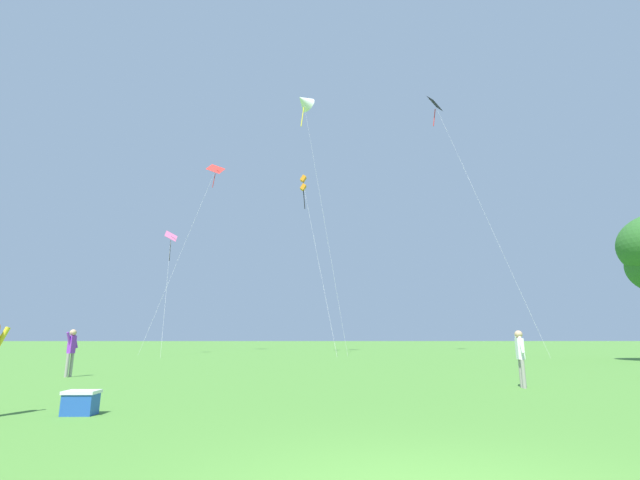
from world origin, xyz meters
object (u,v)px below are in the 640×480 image
(kite_red_high, at_px, (213,175))
(person_in_red_shirt, at_px, (71,348))
(person_in_blue_jacket, at_px, (520,353))
(picnic_cooler, at_px, (81,402))
(kite_pink_low, at_px, (170,243))
(kite_white_distant, at_px, (304,102))
(kite_black_large, at_px, (437,112))
(kite_orange_box, at_px, (303,184))

(kite_red_high, relative_size, person_in_red_shirt, 12.34)
(person_in_blue_jacket, relative_size, person_in_red_shirt, 0.94)
(person_in_blue_jacket, bearing_deg, person_in_red_shirt, 165.56)
(person_in_blue_jacket, relative_size, picnic_cooler, 2.70)
(kite_pink_low, height_order, person_in_red_shirt, kite_pink_low)
(kite_white_distant, bearing_deg, person_in_red_shirt, -108.68)
(kite_black_large, height_order, person_in_red_shirt, kite_black_large)
(picnic_cooler, bearing_deg, kite_pink_low, 105.81)
(person_in_red_shirt, distance_m, picnic_cooler, 9.40)
(kite_red_high, height_order, kite_black_large, kite_black_large)
(kite_red_high, relative_size, kite_white_distant, 0.81)
(kite_red_high, height_order, person_in_red_shirt, kite_red_high)
(kite_black_large, distance_m, person_in_blue_jacket, 40.06)
(kite_orange_box, bearing_deg, person_in_red_shirt, -106.56)
(kite_pink_low, distance_m, person_in_blue_jacket, 34.24)
(kite_white_distant, height_order, person_in_blue_jacket, kite_white_distant)
(kite_red_high, xyz_separation_m, kite_pink_low, (-1.86, -7.36, -9.49))
(kite_red_high, bearing_deg, kite_white_distant, -32.52)
(picnic_cooler, bearing_deg, kite_white_distant, 83.88)
(person_in_blue_jacket, xyz_separation_m, person_in_red_shirt, (-15.00, 3.86, 0.06))
(kite_black_large, distance_m, kite_pink_low, 31.30)
(kite_white_distant, bearing_deg, kite_orange_box, 90.68)
(kite_pink_low, bearing_deg, person_in_red_shirt, -79.62)
(kite_black_large, relative_size, kite_white_distant, 1.06)
(kite_black_large, distance_m, person_in_red_shirt, 42.82)
(picnic_cooler, bearing_deg, kite_orange_box, 84.48)
(person_in_blue_jacket, bearing_deg, kite_red_high, 116.89)
(kite_red_high, bearing_deg, person_in_red_shirt, -85.57)
(person_in_red_shirt, bearing_deg, kite_red_high, 94.43)
(person_in_blue_jacket, bearing_deg, kite_orange_box, 102.86)
(kite_red_high, xyz_separation_m, person_in_red_shirt, (2.35, -30.36, -18.45))
(kite_red_high, distance_m, picnic_cooler, 43.62)
(kite_black_large, relative_size, person_in_blue_jacket, 17.12)
(kite_red_high, height_order, kite_pink_low, kite_red_high)
(kite_black_large, bearing_deg, kite_pink_low, -172.08)
(kite_red_high, xyz_separation_m, kite_black_large, (24.96, -3.63, 6.21))
(picnic_cooler, bearing_deg, person_in_red_shirt, 119.45)
(kite_black_large, distance_m, kite_white_distant, 14.90)
(kite_orange_box, bearing_deg, kite_white_distant, -89.32)
(kite_black_large, height_order, kite_pink_low, kite_black_large)
(kite_black_large, xyz_separation_m, kite_white_distant, (-14.58, -2.99, -0.65))
(kite_black_large, bearing_deg, kite_red_high, 171.73)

